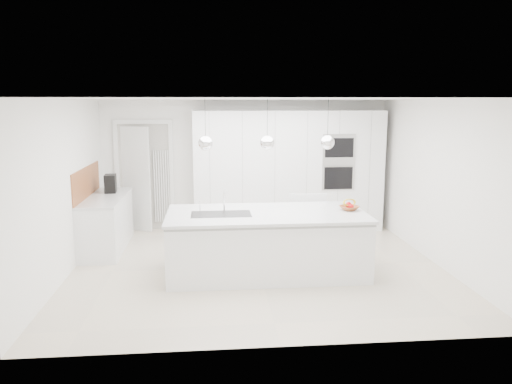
{
  "coord_description": "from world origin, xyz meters",
  "views": [
    {
      "loc": [
        -0.7,
        -7.17,
        2.46
      ],
      "look_at": [
        0.0,
        0.3,
        1.1
      ],
      "focal_mm": 35.0,
      "sensor_mm": 36.0,
      "label": 1
    }
  ],
  "objects": [
    {
      "name": "ceiling",
      "position": [
        0.0,
        0.0,
        2.5
      ],
      "size": [
        5.5,
        5.5,
        0.0
      ],
      "primitive_type": "plane",
      "rotation": [
        3.14,
        0.0,
        0.0
      ],
      "color": "white",
      "rests_on": "wall_back"
    },
    {
      "name": "pendant_right",
      "position": [
        0.95,
        -0.3,
        1.9
      ],
      "size": [
        0.2,
        0.2,
        0.2
      ],
      "primitive_type": "sphere",
      "color": "white",
      "rests_on": "ceiling"
    },
    {
      "name": "espresso_machine",
      "position": [
        -2.43,
        1.6,
        1.06
      ],
      "size": [
        0.21,
        0.31,
        0.31
      ],
      "primitive_type": "cube",
      "rotation": [
        0.0,
        0.0,
        0.09
      ],
      "color": "black",
      "rests_on": "left_worktop"
    },
    {
      "name": "oven_stack",
      "position": [
        1.7,
        1.89,
        1.35
      ],
      "size": [
        0.62,
        0.04,
        1.05
      ],
      "primitive_type": null,
      "color": "#A5A5A8",
      "rests_on": "tall_cabinets"
    },
    {
      "name": "island_tap",
      "position": [
        -0.5,
        -0.1,
        1.05
      ],
      "size": [
        0.02,
        0.02,
        0.3
      ],
      "primitive_type": "cylinder",
      "color": "white",
      "rests_on": "island_worktop"
    },
    {
      "name": "island_sink",
      "position": [
        -0.55,
        -0.3,
        0.82
      ],
      "size": [
        0.84,
        0.44,
        0.18
      ],
      "primitive_type": null,
      "color": "#3F3F42",
      "rests_on": "island_worktop"
    },
    {
      "name": "left_base_cabinets",
      "position": [
        -2.45,
        1.2,
        0.43
      ],
      "size": [
        0.6,
        1.8,
        0.86
      ],
      "primitive_type": "cube",
      "color": "white",
      "rests_on": "floor"
    },
    {
      "name": "doorway_frame",
      "position": [
        -1.95,
        2.47,
        1.02
      ],
      "size": [
        1.11,
        0.08,
        2.13
      ],
      "primitive_type": null,
      "color": "white",
      "rests_on": "floor"
    },
    {
      "name": "apple_a",
      "position": [
        1.32,
        -0.18,
        0.97
      ],
      "size": [
        0.09,
        0.09,
        0.09
      ],
      "primitive_type": "sphere",
      "color": "red",
      "rests_on": "fruit_bowl"
    },
    {
      "name": "pendant_mid",
      "position": [
        0.1,
        -0.3,
        1.9
      ],
      "size": [
        0.2,
        0.2,
        0.2
      ],
      "primitive_type": "sphere",
      "color": "white",
      "rests_on": "ceiling"
    },
    {
      "name": "bar_stool_right",
      "position": [
        1.04,
        0.53,
        0.49
      ],
      "size": [
        0.41,
        0.51,
        0.98
      ],
      "primitive_type": null,
      "rotation": [
        0.0,
        0.0,
        -0.2
      ],
      "color": "white",
      "rests_on": "floor"
    },
    {
      "name": "oak_backsplash",
      "position": [
        -2.74,
        1.2,
        1.15
      ],
      "size": [
        0.02,
        1.8,
        0.5
      ],
      "primitive_type": "cube",
      "color": "#A55D31",
      "rests_on": "wall_left"
    },
    {
      "name": "fruit_bowl",
      "position": [
        1.32,
        -0.21,
        0.93
      ],
      "size": [
        0.35,
        0.35,
        0.07
      ],
      "primitive_type": "imported",
      "rotation": [
        0.0,
        0.0,
        0.38
      ],
      "color": "#A55D31",
      "rests_on": "island_worktop"
    },
    {
      "name": "wall_left",
      "position": [
        -2.75,
        0.0,
        1.25
      ],
      "size": [
        0.0,
        5.0,
        5.0
      ],
      "primitive_type": "plane",
      "rotation": [
        1.57,
        0.0,
        1.57
      ],
      "color": "white",
      "rests_on": "ground"
    },
    {
      "name": "pendant_left",
      "position": [
        -0.75,
        -0.3,
        1.9
      ],
      "size": [
        0.2,
        0.2,
        0.2
      ],
      "primitive_type": "sphere",
      "color": "white",
      "rests_on": "ceiling"
    },
    {
      "name": "tall_cabinets",
      "position": [
        0.8,
        2.2,
        1.15
      ],
      "size": [
        3.6,
        0.6,
        2.3
      ],
      "primitive_type": "cube",
      "color": "white",
      "rests_on": "floor"
    },
    {
      "name": "bar_stool_left",
      "position": [
        0.74,
        0.62,
        0.48
      ],
      "size": [
        0.4,
        0.5,
        0.97
      ],
      "primitive_type": null,
      "rotation": [
        0.0,
        0.0,
        -0.21
      ],
      "color": "white",
      "rests_on": "floor"
    },
    {
      "name": "radiator",
      "position": [
        -1.63,
        2.46,
        0.85
      ],
      "size": [
        0.32,
        0.04,
        1.4
      ],
      "primitive_type": null,
      "color": "white",
      "rests_on": "floor"
    },
    {
      "name": "banana_bunch",
      "position": [
        1.31,
        -0.24,
        1.02
      ],
      "size": [
        0.25,
        0.18,
        0.22
      ],
      "primitive_type": "torus",
      "rotation": [
        1.22,
        0.0,
        0.35
      ],
      "color": "gold",
      "rests_on": "fruit_bowl"
    },
    {
      "name": "apple_c",
      "position": [
        1.31,
        -0.26,
        0.97
      ],
      "size": [
        0.07,
        0.07,
        0.07
      ],
      "primitive_type": "sphere",
      "color": "red",
      "rests_on": "fruit_bowl"
    },
    {
      "name": "hallway_door",
      "position": [
        -2.2,
        2.42,
        1.0
      ],
      "size": [
        0.76,
        0.38,
        2.0
      ],
      "primitive_type": "cube",
      "rotation": [
        0.0,
        0.0,
        -0.44
      ],
      "color": "white",
      "rests_on": "floor"
    },
    {
      "name": "left_worktop",
      "position": [
        -2.45,
        1.2,
        0.88
      ],
      "size": [
        0.62,
        1.82,
        0.04
      ],
      "primitive_type": "cube",
      "color": "silver",
      "rests_on": "left_base_cabinets"
    },
    {
      "name": "island_base",
      "position": [
        0.1,
        -0.3,
        0.43
      ],
      "size": [
        2.8,
        1.2,
        0.86
      ],
      "primitive_type": "cube",
      "color": "white",
      "rests_on": "floor"
    },
    {
      "name": "floor",
      "position": [
        0.0,
        0.0,
        0.0
      ],
      "size": [
        5.5,
        5.5,
        0.0
      ],
      "primitive_type": "plane",
      "color": "beige",
      "rests_on": "ground"
    },
    {
      "name": "apple_b",
      "position": [
        1.33,
        -0.28,
        0.97
      ],
      "size": [
        0.08,
        0.08,
        0.08
      ],
      "primitive_type": "sphere",
      "color": "red",
      "rests_on": "fruit_bowl"
    },
    {
      "name": "island_worktop",
      "position": [
        0.1,
        -0.25,
        0.88
      ],
      "size": [
        2.84,
        1.4,
        0.04
      ],
      "primitive_type": "cube",
      "color": "silver",
      "rests_on": "island_base"
    },
    {
      "name": "wall_back",
      "position": [
        0.0,
        2.5,
        1.25
      ],
      "size": [
        5.5,
        0.0,
        5.5
      ],
      "primitive_type": "plane",
      "rotation": [
        1.57,
        0.0,
        0.0
      ],
      "color": "white",
      "rests_on": "ground"
    }
  ]
}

